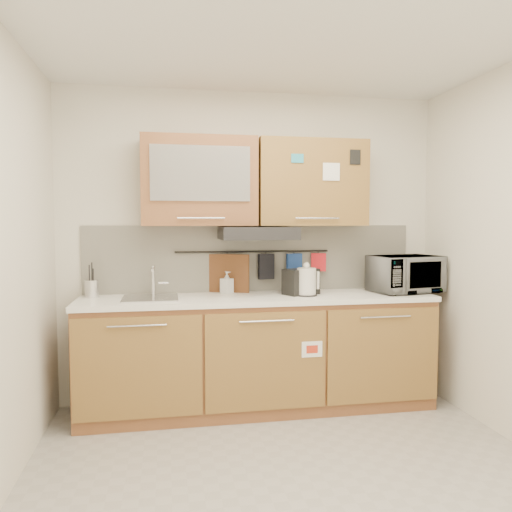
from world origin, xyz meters
name	(u,v)px	position (x,y,z in m)	size (l,w,h in m)	color
floor	(297,484)	(0.00, 0.00, 0.00)	(3.20, 3.20, 0.00)	#9E9993
ceiling	(299,21)	(0.00, 0.00, 2.60)	(3.20, 3.20, 0.00)	white
wall_back	(252,247)	(0.00, 1.50, 1.30)	(3.20, 3.20, 0.00)	silver
base_cabinet	(259,359)	(0.00, 1.19, 0.41)	(2.80, 0.64, 0.88)	brown
countertop	(259,298)	(0.00, 1.19, 0.90)	(2.82, 0.62, 0.04)	white
backsplash	(252,258)	(0.00, 1.49, 1.20)	(2.80, 0.02, 0.56)	silver
upper_cabinets	(255,182)	(0.00, 1.32, 1.83)	(1.82, 0.37, 0.70)	brown
range_hood	(257,233)	(0.00, 1.25, 1.42)	(0.60, 0.46, 0.10)	black
sink	(151,298)	(-0.85, 1.21, 0.92)	(0.42, 0.40, 0.26)	silver
utensil_rail	(253,252)	(0.00, 1.45, 1.26)	(0.02, 0.02, 1.30)	black
utensil_crock	(92,288)	(-1.30, 1.34, 0.99)	(0.13, 0.13, 0.27)	silver
kettle	(307,282)	(0.38, 1.13, 1.03)	(0.19, 0.17, 0.27)	silver
toaster	(301,281)	(0.35, 1.21, 1.03)	(0.32, 0.27, 0.21)	black
microwave	(405,274)	(1.25, 1.18, 1.07)	(0.55, 0.37, 0.31)	#999999
soap_bottle	(227,282)	(-0.23, 1.38, 1.01)	(0.08, 0.08, 0.18)	#999999
cutting_board	(227,281)	(-0.22, 1.44, 1.01)	(0.37, 0.03, 0.46)	brown
oven_mitt	(294,267)	(0.36, 1.44, 1.13)	(0.14, 0.03, 0.23)	navy
dark_pouch	(266,267)	(0.11, 1.44, 1.13)	(0.14, 0.04, 0.22)	black
pot_holder	(319,262)	(0.57, 1.44, 1.16)	(0.13, 0.02, 0.16)	red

